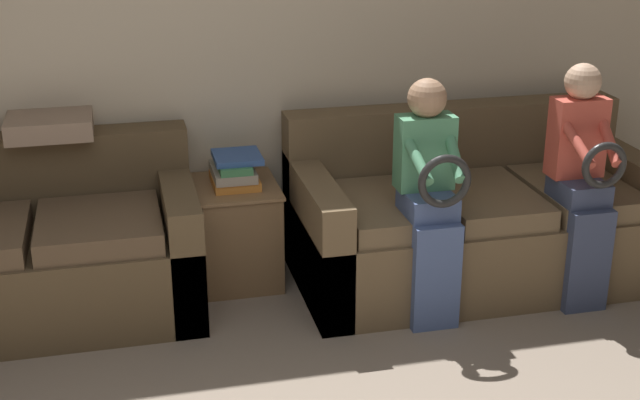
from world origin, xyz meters
name	(u,v)px	position (x,y,z in m)	size (l,w,h in m)	color
wall_back	(176,34)	(0.00, 2.66, 1.27)	(7.95, 0.06, 2.55)	beige
couch_main	(472,220)	(1.46, 2.13, 0.31)	(1.88, 0.94, 0.86)	brown
couch_side	(38,254)	(-0.76, 2.22, 0.31)	(1.54, 0.85, 0.83)	brown
child_left_seated	(430,190)	(1.07, 1.74, 0.66)	(0.27, 0.38, 1.17)	#475B8E
child_right_seated	(582,174)	(1.86, 1.74, 0.67)	(0.27, 0.38, 1.20)	#384260
side_shelf	(238,231)	(0.24, 2.36, 0.28)	(0.42, 0.51, 0.53)	brown
book_stack	(234,170)	(0.23, 2.37, 0.61)	(0.26, 0.31, 0.16)	orange
throw_pillow	(50,123)	(-0.66, 2.51, 0.88)	(0.41, 0.41, 0.10)	gray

